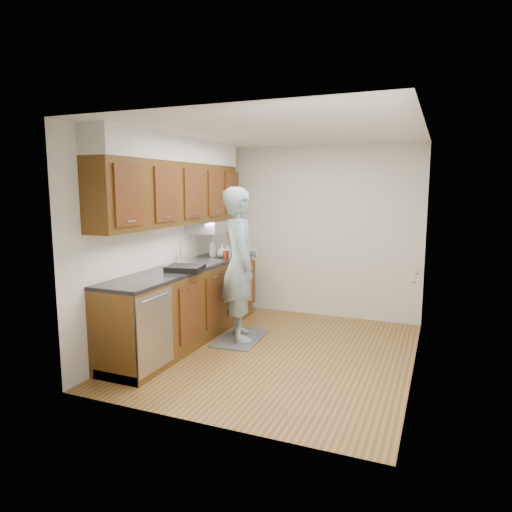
{
  "coord_description": "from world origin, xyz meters",
  "views": [
    {
      "loc": [
        1.71,
        -4.78,
        1.9
      ],
      "look_at": [
        -0.37,
        0.25,
        1.08
      ],
      "focal_mm": 32.0,
      "sensor_mm": 36.0,
      "label": 1
    }
  ],
  "objects_px": {
    "soap_bottle_c": "(222,250)",
    "steel_can": "(229,255)",
    "person": "(240,254)",
    "soap_bottle_a": "(213,247)",
    "dish_rack": "(185,268)",
    "soda_can": "(225,255)",
    "soap_bottle_b": "(227,250)"
  },
  "relations": [
    {
      "from": "soap_bottle_c",
      "to": "steel_can",
      "type": "bearing_deg",
      "value": -29.77
    },
    {
      "from": "person",
      "to": "soap_bottle_a",
      "type": "xyz_separation_m",
      "value": [
        -0.66,
        0.54,
        -0.01
      ]
    },
    {
      "from": "steel_can",
      "to": "dish_rack",
      "type": "distance_m",
      "value": 1.02
    },
    {
      "from": "soda_can",
      "to": "soap_bottle_a",
      "type": "bearing_deg",
      "value": 153.12
    },
    {
      "from": "soap_bottle_c",
      "to": "soap_bottle_a",
      "type": "bearing_deg",
      "value": -177.15
    },
    {
      "from": "soda_can",
      "to": "steel_can",
      "type": "bearing_deg",
      "value": 53.05
    },
    {
      "from": "soap_bottle_a",
      "to": "soda_can",
      "type": "bearing_deg",
      "value": -26.88
    },
    {
      "from": "soap_bottle_c",
      "to": "soda_can",
      "type": "height_order",
      "value": "soap_bottle_c"
    },
    {
      "from": "steel_can",
      "to": "dish_rack",
      "type": "relative_size",
      "value": 0.28
    },
    {
      "from": "person",
      "to": "soap_bottle_b",
      "type": "xyz_separation_m",
      "value": [
        -0.47,
        0.6,
        -0.06
      ]
    },
    {
      "from": "person",
      "to": "steel_can",
      "type": "distance_m",
      "value": 0.59
    },
    {
      "from": "person",
      "to": "dish_rack",
      "type": "bearing_deg",
      "value": 107.48
    },
    {
      "from": "dish_rack",
      "to": "person",
      "type": "bearing_deg",
      "value": 40.87
    },
    {
      "from": "person",
      "to": "steel_can",
      "type": "bearing_deg",
      "value": 4.6
    },
    {
      "from": "soap_bottle_b",
      "to": "steel_can",
      "type": "relative_size",
      "value": 1.65
    },
    {
      "from": "steel_can",
      "to": "dish_rack",
      "type": "height_order",
      "value": "steel_can"
    },
    {
      "from": "soap_bottle_a",
      "to": "dish_rack",
      "type": "height_order",
      "value": "soap_bottle_a"
    },
    {
      "from": "steel_can",
      "to": "dish_rack",
      "type": "bearing_deg",
      "value": -94.47
    },
    {
      "from": "person",
      "to": "soda_can",
      "type": "relative_size",
      "value": 18.89
    },
    {
      "from": "soap_bottle_b",
      "to": "person",
      "type": "bearing_deg",
      "value": -51.99
    },
    {
      "from": "soap_bottle_a",
      "to": "soap_bottle_b",
      "type": "relative_size",
      "value": 1.56
    },
    {
      "from": "soap_bottle_b",
      "to": "steel_can",
      "type": "distance_m",
      "value": 0.18
    },
    {
      "from": "person",
      "to": "soda_can",
      "type": "xyz_separation_m",
      "value": [
        -0.4,
        0.41,
        -0.09
      ]
    },
    {
      "from": "soap_bottle_a",
      "to": "soap_bottle_b",
      "type": "xyz_separation_m",
      "value": [
        0.2,
        0.06,
        -0.05
      ]
    },
    {
      "from": "soap_bottle_b",
      "to": "steel_can",
      "type": "xyz_separation_m",
      "value": [
        0.1,
        -0.14,
        -0.04
      ]
    },
    {
      "from": "soap_bottle_a",
      "to": "dish_rack",
      "type": "bearing_deg",
      "value": -78.85
    },
    {
      "from": "soap_bottle_a",
      "to": "soap_bottle_c",
      "type": "height_order",
      "value": "soap_bottle_a"
    },
    {
      "from": "soap_bottle_c",
      "to": "dish_rack",
      "type": "bearing_deg",
      "value": -86.13
    },
    {
      "from": "soap_bottle_a",
      "to": "person",
      "type": "bearing_deg",
      "value": -39.03
    },
    {
      "from": "soda_can",
      "to": "soap_bottle_b",
      "type": "bearing_deg",
      "value": 108.32
    },
    {
      "from": "person",
      "to": "soap_bottle_c",
      "type": "relative_size",
      "value": 11.23
    },
    {
      "from": "soap_bottle_c",
      "to": "dish_rack",
      "type": "relative_size",
      "value": 0.48
    }
  ]
}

